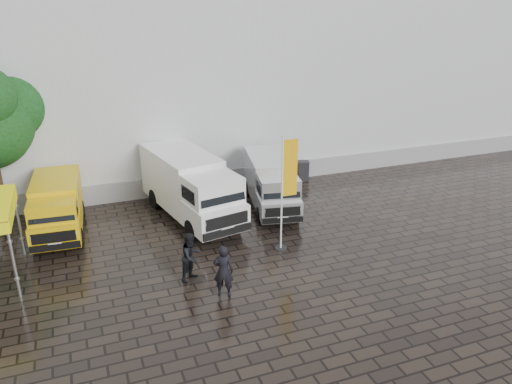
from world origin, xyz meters
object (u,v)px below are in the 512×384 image
wheelie_bin (303,170)px  van_silver (271,184)px  flagpole (286,187)px  van_yellow (57,209)px  person_front (223,271)px  person_tent (191,257)px  van_white (191,188)px

wheelie_bin → van_silver: bearing=-118.5°
van_silver → flagpole: size_ratio=1.16×
van_yellow → person_front: size_ratio=2.62×
van_silver → person_tent: bearing=-123.8°
van_yellow → flagpole: size_ratio=1.04×
van_white → person_tent: size_ratio=3.73×
van_white → van_silver: bearing=-13.0°
person_tent → person_front: bearing=-98.6°
van_silver → person_tent: van_silver is taller
van_yellow → wheelie_bin: bearing=14.7°
wheelie_bin → flagpole: bearing=-102.7°
van_yellow → person_front: bearing=-50.4°
van_white → wheelie_bin: van_white is taller
person_tent → van_yellow: bearing=91.5°
van_white → wheelie_bin: bearing=11.1°
van_yellow → flagpole: (8.51, -4.69, 1.49)m
van_yellow → van_silver: 9.59m
van_white → flagpole: size_ratio=1.42×
van_silver → wheelie_bin: size_ratio=5.07×
wheelie_bin → person_front: bearing=-110.3°
person_front → person_tent: size_ratio=1.04×
van_white → person_front: 6.75m
van_yellow → flagpole: bearing=-25.0°
van_yellow → person_tent: 7.22m
van_white → person_tent: 5.46m
wheelie_bin → person_front: (-7.61, -9.59, 0.40)m
van_silver → wheelie_bin: van_silver is taller
van_silver → wheelie_bin: (3.19, 3.01, -0.65)m
van_silver → person_tent: (-5.17, -5.14, -0.28)m
flagpole → van_white: bearing=123.4°
van_yellow → van_silver: bearing=0.5°
van_yellow → van_white: bearing=-0.6°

